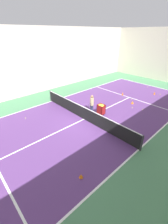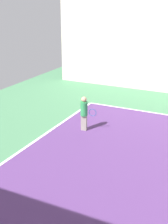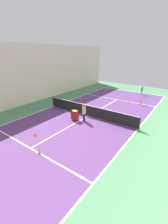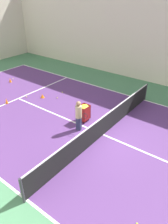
{
  "view_description": "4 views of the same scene",
  "coord_description": "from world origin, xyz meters",
  "px_view_note": "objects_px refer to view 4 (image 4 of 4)",
  "views": [
    {
      "loc": [
        7.51,
        -6.96,
        6.18
      ],
      "look_at": [
        0.0,
        0.0,
        0.65
      ],
      "focal_mm": 24.0,
      "sensor_mm": 36.0,
      "label": 1
    },
    {
      "loc": [
        7.51,
        -6.3,
        4.58
      ],
      "look_at": [
        -1.88,
        -10.9,
        0.7
      ],
      "focal_mm": 50.0,
      "sensor_mm": 36.0,
      "label": 2
    },
    {
      "loc": [
        -7.51,
        11.1,
        5.75
      ],
      "look_at": [
        -0.37,
        1.24,
        0.88
      ],
      "focal_mm": 24.0,
      "sensor_mm": 36.0,
      "label": 3
    },
    {
      "loc": [
        -7.51,
        -4.57,
        6.31
      ],
      "look_at": [
        0.43,
        1.52,
        0.56
      ],
      "focal_mm": 35.0,
      "sensor_mm": 36.0,
      "label": 4
    }
  ],
  "objects_px": {
    "coach_at_net": "(79,114)",
    "ball_cart": "(84,110)",
    "tennis_net": "(104,125)",
    "training_cone_0": "(42,96)"
  },
  "relations": [
    {
      "from": "tennis_net",
      "to": "ball_cart",
      "type": "xyz_separation_m",
      "value": [
        0.43,
        1.52,
        0.1
      ]
    },
    {
      "from": "coach_at_net",
      "to": "ball_cart",
      "type": "xyz_separation_m",
      "value": [
        0.8,
        0.29,
        -0.26
      ]
    },
    {
      "from": "coach_at_net",
      "to": "ball_cart",
      "type": "distance_m",
      "value": 0.89
    },
    {
      "from": "tennis_net",
      "to": "training_cone_0",
      "type": "relative_size",
      "value": 37.31
    },
    {
      "from": "coach_at_net",
      "to": "training_cone_0",
      "type": "xyz_separation_m",
      "value": [
        1.41,
        4.19,
        -0.79
      ]
    },
    {
      "from": "tennis_net",
      "to": "coach_at_net",
      "type": "distance_m",
      "value": 1.34
    },
    {
      "from": "tennis_net",
      "to": "ball_cart",
      "type": "height_order",
      "value": "tennis_net"
    },
    {
      "from": "training_cone_0",
      "to": "tennis_net",
      "type": "bearing_deg",
      "value": -100.91
    },
    {
      "from": "tennis_net",
      "to": "training_cone_0",
      "type": "xyz_separation_m",
      "value": [
        1.05,
        5.42,
        -0.43
      ]
    },
    {
      "from": "ball_cart",
      "to": "tennis_net",
      "type": "bearing_deg",
      "value": -105.92
    }
  ]
}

